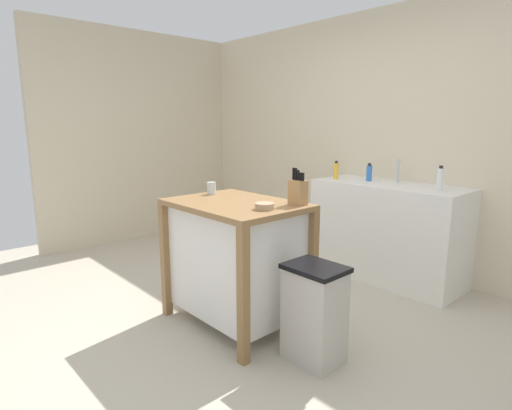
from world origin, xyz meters
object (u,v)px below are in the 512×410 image
(kitchen_island, at_px, (236,256))
(bottle_hand_soap, at_px, (336,171))
(bottle_dish_soap, at_px, (440,179))
(trash_bin, at_px, (314,313))
(bowl_ceramic_wide, at_px, (264,206))
(bottle_spray_cleaner, at_px, (369,173))
(knife_block, at_px, (298,191))
(sink_faucet, at_px, (398,171))
(drinking_cup, at_px, (211,188))

(kitchen_island, bearing_deg, bottle_hand_soap, 100.35)
(bottle_dish_soap, relative_size, bottle_hand_soap, 1.15)
(trash_bin, xyz_separation_m, bottle_dish_soap, (0.02, 1.59, 0.70))
(bowl_ceramic_wide, height_order, bottle_dish_soap, bottle_dish_soap)
(bottle_spray_cleaner, xyz_separation_m, bottle_dish_soap, (0.73, -0.08, 0.02))
(knife_block, distance_m, sink_faucet, 1.55)
(bowl_ceramic_wide, xyz_separation_m, trash_bin, (0.40, 0.05, -0.63))
(trash_bin, relative_size, bottle_spray_cleaner, 3.60)
(bottle_spray_cleaner, relative_size, bottle_dish_soap, 0.82)
(kitchen_island, height_order, drinking_cup, drinking_cup)
(knife_block, relative_size, bottle_dish_soap, 1.20)
(kitchen_island, relative_size, bottle_dish_soap, 4.61)
(bowl_ceramic_wide, xyz_separation_m, bottle_spray_cleaner, (-0.31, 1.72, 0.05))
(kitchen_island, relative_size, bottle_spray_cleaner, 5.60)
(kitchen_island, distance_m, bottle_dish_soap, 1.85)
(trash_bin, bearing_deg, bowl_ceramic_wide, -172.97)
(kitchen_island, xyz_separation_m, trash_bin, (0.73, 0.03, -0.20))
(bowl_ceramic_wide, distance_m, bottle_spray_cleaner, 1.74)
(trash_bin, bearing_deg, kitchen_island, -178.03)
(sink_faucet, distance_m, bottle_hand_soap, 0.60)
(trash_bin, bearing_deg, drinking_cup, 177.95)
(bowl_ceramic_wide, relative_size, bottle_hand_soap, 0.70)
(bottle_spray_cleaner, height_order, bottle_dish_soap, bottle_dish_soap)
(sink_faucet, relative_size, bottle_spray_cleaner, 1.26)
(knife_block, relative_size, bottle_spray_cleaner, 1.45)
(trash_bin, distance_m, bottle_hand_soap, 1.97)
(bowl_ceramic_wide, distance_m, bottle_hand_soap, 1.70)
(drinking_cup, xyz_separation_m, bottle_dish_soap, (1.13, 1.55, 0.04))
(drinking_cup, xyz_separation_m, trash_bin, (1.11, -0.04, -0.66))
(bowl_ceramic_wide, height_order, bottle_spray_cleaner, bottle_spray_cleaner)
(bowl_ceramic_wide, relative_size, bottle_spray_cleaner, 0.74)
(trash_bin, relative_size, bottle_hand_soap, 3.39)
(kitchen_island, bearing_deg, bottle_dish_soap, 65.11)
(drinking_cup, distance_m, bottle_dish_soap, 1.92)
(kitchen_island, distance_m, knife_block, 0.67)
(bottle_dish_soap, bearing_deg, bottle_hand_soap, -177.15)
(kitchen_island, bearing_deg, sink_faucet, 81.68)
(bottle_spray_cleaner, bearing_deg, sink_faucet, 24.10)
(bottle_dish_soap, bearing_deg, bottle_spray_cleaner, 174.09)
(sink_faucet, distance_m, bottle_spray_cleaner, 0.27)
(kitchen_island, xyz_separation_m, bowl_ceramic_wide, (0.33, -0.02, 0.43))
(kitchen_island, distance_m, bottle_spray_cleaner, 1.76)
(trash_bin, distance_m, sink_faucet, 1.97)
(knife_block, height_order, drinking_cup, knife_block)
(bowl_ceramic_wide, distance_m, drinking_cup, 0.71)
(kitchen_island, bearing_deg, trash_bin, 1.97)
(drinking_cup, height_order, bottle_spray_cleaner, bottle_spray_cleaner)
(knife_block, distance_m, bottle_spray_cleaner, 1.48)
(kitchen_island, xyz_separation_m, drinking_cup, (-0.38, 0.06, 0.46))
(bowl_ceramic_wide, xyz_separation_m, drinking_cup, (-0.71, 0.09, 0.03))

